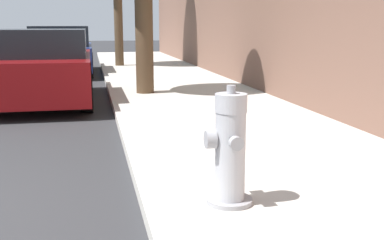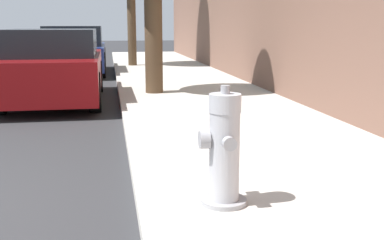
{
  "view_description": "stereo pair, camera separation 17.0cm",
  "coord_description": "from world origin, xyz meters",
  "views": [
    {
      "loc": [
        1.83,
        -3.33,
        1.43
      ],
      "look_at": [
        2.77,
        1.14,
        0.52
      ],
      "focal_mm": 45.0,
      "sensor_mm": 36.0,
      "label": 1
    },
    {
      "loc": [
        2.0,
        -3.36,
        1.43
      ],
      "look_at": [
        2.77,
        1.14,
        0.52
      ],
      "focal_mm": 45.0,
      "sensor_mm": 36.0,
      "label": 2
    }
  ],
  "objects": [
    {
      "name": "fire_hydrant",
      "position": [
        2.8,
        -0.06,
        0.52
      ],
      "size": [
        0.36,
        0.35,
        0.89
      ],
      "color": "#97979C",
      "rests_on": "sidewalk_slab"
    },
    {
      "name": "parked_car_near",
      "position": [
        0.99,
        5.83,
        0.66
      ],
      "size": [
        1.72,
        3.91,
        1.35
      ],
      "color": "maroon",
      "rests_on": "ground_plane"
    },
    {
      "name": "parked_car_mid",
      "position": [
        1.04,
        11.16,
        0.67
      ],
      "size": [
        1.73,
        4.2,
        1.38
      ],
      "color": "navy",
      "rests_on": "ground_plane"
    },
    {
      "name": "sidewalk_slab",
      "position": [
        3.66,
        0.0,
        0.06
      ],
      "size": [
        2.97,
        40.0,
        0.12
      ],
      "color": "beige",
      "rests_on": "ground_plane"
    }
  ]
}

